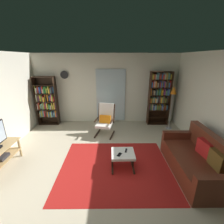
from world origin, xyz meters
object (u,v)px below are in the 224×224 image
object	(u,v)px
bookshelf_near_sofa	(159,95)
ottoman	(123,155)
bookshelf_near_tv	(47,102)
lounge_armchair	(105,119)
tv_remote	(126,150)
floor_lamp_by_shelf	(173,95)
wall_clock	(64,75)
leather_sofa	(198,160)
cell_phone	(119,155)

from	to	relation	value
bookshelf_near_sofa	ottoman	xyz separation A→B (m)	(-1.52, -2.56, -0.81)
bookshelf_near_tv	lounge_armchair	xyz separation A→B (m)	(2.21, -0.85, -0.35)
bookshelf_near_tv	tv_remote	size ratio (longest dim) A/B	12.60
bookshelf_near_tv	floor_lamp_by_shelf	world-z (taller)	bookshelf_near_tv
bookshelf_near_tv	wall_clock	world-z (taller)	wall_clock
bookshelf_near_tv	ottoman	world-z (taller)	bookshelf_near_tv
tv_remote	ottoman	bearing A→B (deg)	-123.68
leather_sofa	floor_lamp_by_shelf	world-z (taller)	floor_lamp_by_shelf
bookshelf_near_sofa	leather_sofa	bearing A→B (deg)	-87.69
cell_phone	floor_lamp_by_shelf	xyz separation A→B (m)	(1.93, 2.19, 0.85)
floor_lamp_by_shelf	leather_sofa	bearing A→B (deg)	-95.37
ottoman	tv_remote	size ratio (longest dim) A/B	3.64
leather_sofa	lounge_armchair	size ratio (longest dim) A/B	1.73
bookshelf_near_sofa	lounge_armchair	xyz separation A→B (m)	(-1.97, -0.83, -0.61)
tv_remote	wall_clock	world-z (taller)	wall_clock
ottoman	cell_phone	size ratio (longest dim) A/B	3.75
bookshelf_near_sofa	ottoman	bearing A→B (deg)	-120.61
leather_sofa	floor_lamp_by_shelf	xyz separation A→B (m)	(0.21, 2.28, 0.95)
bookshelf_near_tv	tv_remote	bearing A→B (deg)	-42.50
bookshelf_near_tv	cell_phone	size ratio (longest dim) A/B	12.96
bookshelf_near_tv	leather_sofa	world-z (taller)	bookshelf_near_tv
floor_lamp_by_shelf	wall_clock	bearing A→B (deg)	170.22
wall_clock	bookshelf_near_tv	bearing A→B (deg)	-165.17
leather_sofa	cell_phone	distance (m)	1.72
bookshelf_near_tv	floor_lamp_by_shelf	distance (m)	4.54
floor_lamp_by_shelf	cell_phone	bearing A→B (deg)	-131.35
ottoman	bookshelf_near_tv	bearing A→B (deg)	135.85
bookshelf_near_tv	lounge_armchair	world-z (taller)	bookshelf_near_tv
tv_remote	floor_lamp_by_shelf	size ratio (longest dim) A/B	0.09
tv_remote	lounge_armchair	bearing A→B (deg)	120.56
ottoman	cell_phone	xyz separation A→B (m)	(-0.08, -0.08, 0.08)
ottoman	wall_clock	xyz separation A→B (m)	(-1.96, 2.77, 1.52)
wall_clock	bookshelf_near_sofa	bearing A→B (deg)	-3.33
lounge_armchair	wall_clock	size ratio (longest dim) A/B	3.53
leather_sofa	floor_lamp_by_shelf	size ratio (longest dim) A/B	1.14
tv_remote	bookshelf_near_sofa	bearing A→B (deg)	72.78
leather_sofa	wall_clock	size ratio (longest dim) A/B	6.09
leather_sofa	bookshelf_near_sofa	bearing A→B (deg)	92.31
floor_lamp_by_shelf	bookshelf_near_sofa	bearing A→B (deg)	125.61
bookshelf_near_sofa	leather_sofa	size ratio (longest dim) A/B	1.13
ottoman	floor_lamp_by_shelf	xyz separation A→B (m)	(1.84, 2.11, 0.92)
tv_remote	leather_sofa	bearing A→B (deg)	3.97
leather_sofa	cell_phone	world-z (taller)	leather_sofa
cell_phone	bookshelf_near_tv	bearing A→B (deg)	163.22
tv_remote	floor_lamp_by_shelf	distance (m)	2.82
lounge_armchair	cell_phone	xyz separation A→B (m)	(0.37, -1.81, -0.13)
bookshelf_near_tv	ottoman	xyz separation A→B (m)	(2.66, -2.58, -0.55)
bookshelf_near_tv	cell_phone	bearing A→B (deg)	-45.91
leather_sofa	cell_phone	bearing A→B (deg)	176.98
floor_lamp_by_shelf	lounge_armchair	bearing A→B (deg)	-170.67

